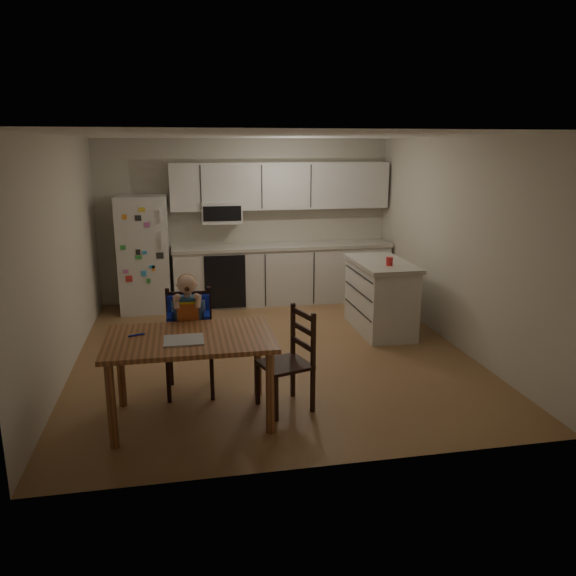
# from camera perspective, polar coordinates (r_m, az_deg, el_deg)

# --- Properties ---
(room) EXTENTS (4.52, 5.01, 2.51)m
(room) POSITION_cam_1_polar(r_m,az_deg,el_deg) (6.87, -2.35, 4.67)
(room) COLOR #956740
(room) RESTS_ON ground
(refrigerator) EXTENTS (0.72, 0.70, 1.70)m
(refrigerator) POSITION_cam_1_polar(r_m,az_deg,el_deg) (8.53, -14.41, 3.38)
(refrigerator) COLOR silver
(refrigerator) RESTS_ON ground
(kitchen_run) EXTENTS (3.37, 0.62, 2.15)m
(kitchen_run) POSITION_cam_1_polar(r_m,az_deg,el_deg) (8.72, -0.79, 4.25)
(kitchen_run) COLOR silver
(kitchen_run) RESTS_ON ground
(kitchen_island) EXTENTS (0.67, 1.27, 0.94)m
(kitchen_island) POSITION_cam_1_polar(r_m,az_deg,el_deg) (7.48, 9.35, -0.80)
(kitchen_island) COLOR silver
(kitchen_island) RESTS_ON ground
(red_cup) EXTENTS (0.08, 0.08, 0.11)m
(red_cup) POSITION_cam_1_polar(r_m,az_deg,el_deg) (7.12, 10.27, 2.68)
(red_cup) COLOR red
(red_cup) RESTS_ON kitchen_island
(dining_table) EXTENTS (1.45, 0.94, 0.78)m
(dining_table) POSITION_cam_1_polar(r_m,az_deg,el_deg) (5.00, -9.91, -6.02)
(dining_table) COLOR brown
(dining_table) RESTS_ON ground
(napkin) EXTENTS (0.34, 0.29, 0.01)m
(napkin) POSITION_cam_1_polar(r_m,az_deg,el_deg) (4.87, -10.55, -5.23)
(napkin) COLOR #B4B4BA
(napkin) RESTS_ON dining_table
(toddler_spoon) EXTENTS (0.12, 0.06, 0.02)m
(toddler_spoon) POSITION_cam_1_polar(r_m,az_deg,el_deg) (5.08, -15.27, -4.64)
(toddler_spoon) COLOR #1629BC
(toddler_spoon) RESTS_ON dining_table
(chair_booster) EXTENTS (0.47, 0.47, 1.21)m
(chair_booster) POSITION_cam_1_polar(r_m,az_deg,el_deg) (5.57, -10.04, -3.32)
(chair_booster) COLOR black
(chair_booster) RESTS_ON ground
(chair_side) EXTENTS (0.53, 0.53, 0.95)m
(chair_side) POSITION_cam_1_polar(r_m,az_deg,el_deg) (5.22, 0.59, -6.56)
(chair_side) COLOR black
(chair_side) RESTS_ON ground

